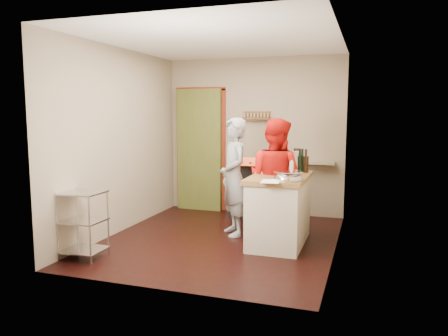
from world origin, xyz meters
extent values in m
plane|color=black|center=(0.00, 0.00, 0.00)|extent=(3.50, 3.50, 0.00)
cube|color=gray|center=(0.00, 1.75, 1.30)|extent=(3.00, 0.04, 2.60)
cube|color=#565B23|center=(-0.95, 1.80, 1.05)|extent=(0.80, 0.40, 2.10)
cube|color=maroon|center=(-1.37, 1.73, 1.05)|extent=(0.06, 0.06, 2.10)
cube|color=maroon|center=(-0.53, 1.73, 1.05)|extent=(0.06, 0.06, 2.10)
cube|color=maroon|center=(-0.95, 1.73, 2.10)|extent=(0.90, 0.06, 0.06)
cube|color=brown|center=(0.05, 1.70, 1.60)|extent=(0.46, 0.09, 0.03)
cube|color=brown|center=(0.05, 1.74, 1.66)|extent=(0.46, 0.02, 0.12)
cube|color=olive|center=(0.05, 1.70, 1.66)|extent=(0.42, 0.04, 0.07)
cube|color=gray|center=(0.95, 1.65, 0.90)|extent=(0.80, 0.18, 0.04)
cube|color=black|center=(0.75, 1.65, 1.02)|extent=(0.10, 0.14, 0.22)
cube|color=gray|center=(-1.50, 0.00, 1.30)|extent=(0.04, 3.50, 2.60)
cube|color=gray|center=(1.50, 0.00, 1.30)|extent=(0.04, 3.50, 2.60)
cube|color=white|center=(0.00, 0.00, 2.61)|extent=(3.00, 3.50, 0.02)
cube|color=black|center=(0.05, 1.43, 0.40)|extent=(0.60, 0.55, 0.80)
cube|color=black|center=(0.05, 1.43, 0.83)|extent=(0.60, 0.55, 0.06)
cube|color=maroon|center=(0.05, 1.15, 0.92)|extent=(0.60, 0.15, 0.17)
cylinder|color=black|center=(-0.10, 1.56, 0.91)|extent=(0.26, 0.26, 0.05)
cylinder|color=silver|center=(-1.50, -1.38, 0.40)|extent=(0.02, 0.02, 0.80)
cylinder|color=silver|center=(-1.06, -1.38, 0.40)|extent=(0.02, 0.02, 0.80)
cylinder|color=silver|center=(-1.50, -1.02, 0.40)|extent=(0.02, 0.02, 0.80)
cylinder|color=silver|center=(-1.06, -1.02, 0.40)|extent=(0.02, 0.02, 0.80)
cube|color=silver|center=(-1.28, -1.20, 0.10)|extent=(0.48, 0.40, 0.02)
cube|color=silver|center=(-1.28, -1.20, 0.45)|extent=(0.48, 0.40, 0.02)
cube|color=silver|center=(-1.28, -1.20, 0.78)|extent=(0.48, 0.40, 0.02)
cube|color=beige|center=(0.78, 0.10, 0.42)|extent=(0.64, 1.13, 0.84)
cube|color=olive|center=(0.78, 0.10, 0.87)|extent=(0.70, 1.19, 0.06)
cube|color=#D5B781|center=(0.64, 0.36, 0.91)|extent=(0.40, 0.40, 0.02)
cylinder|color=gold|center=(0.64, 0.36, 0.94)|extent=(0.32, 0.32, 0.02)
ellipsoid|color=silver|center=(0.96, -0.28, 0.95)|extent=(0.35, 0.35, 0.11)
cylinder|color=white|center=(0.90, 0.50, 1.04)|extent=(0.12, 0.12, 0.28)
cylinder|color=silver|center=(0.91, 0.19, 0.98)|extent=(0.06, 0.06, 0.17)
cube|color=white|center=(0.78, -0.44, 0.90)|extent=(0.24, 0.32, 0.00)
cylinder|color=black|center=(1.00, 0.52, 1.05)|extent=(0.08, 0.08, 0.31)
cylinder|color=black|center=(1.05, 0.47, 1.05)|extent=(0.08, 0.08, 0.31)
cylinder|color=black|center=(0.97, 0.50, 1.05)|extent=(0.08, 0.08, 0.31)
imported|color=silver|center=(0.10, 0.30, 0.81)|extent=(0.66, 0.71, 1.63)
imported|color=red|center=(0.68, 0.30, 0.81)|extent=(0.95, 0.85, 1.63)
camera|label=1|loc=(1.86, -5.38, 1.70)|focal=35.00mm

